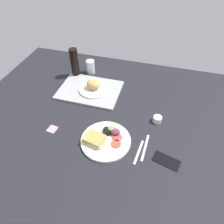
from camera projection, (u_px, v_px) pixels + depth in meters
ground_plane at (108, 120)px, 133.66cm from camera, size 190.00×150.00×3.00cm
serving_tray at (90, 90)px, 152.73cm from camera, size 45.05×33.07×1.60cm
bread_plate_near at (93, 87)px, 149.74cm from camera, size 21.42×21.42×8.45cm
plate_with_salad at (105, 139)px, 118.77cm from camera, size 29.36×29.36×5.40cm
drinking_glass at (91, 67)px, 166.87cm from camera, size 6.88×6.88×11.04cm
soda_bottle at (75, 63)px, 159.57cm from camera, size 6.40×6.40×23.47cm
espresso_cup at (157, 119)px, 129.61cm from camera, size 5.60×5.60×4.00cm
fork at (139, 152)px, 114.11cm from camera, size 3.26×17.05×0.50cm
knife at (145, 147)px, 116.27cm from camera, size 2.30×19.04×0.50cm
cell_phone at (166, 161)px, 109.92cm from camera, size 15.75×10.60×0.80cm
sticky_note at (52, 129)px, 126.38cm from camera, size 6.24×6.24×0.12cm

